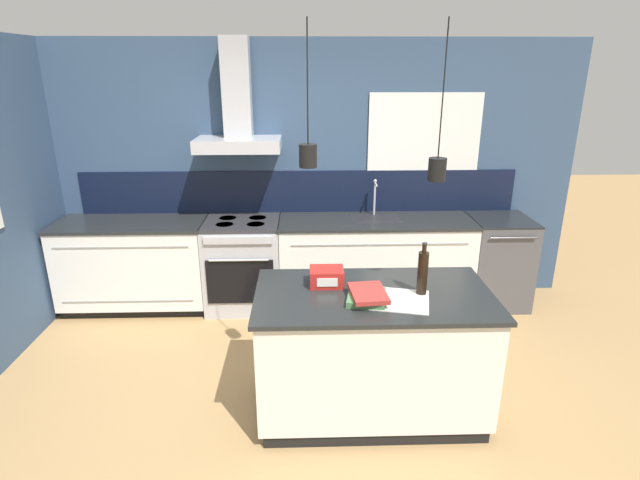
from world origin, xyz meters
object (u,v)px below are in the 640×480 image
Objects in this scene: oven_range at (244,264)px; red_supply_box at (327,277)px; book_stack at (367,295)px; dishwasher at (496,261)px; bottle_on_island at (423,272)px.

red_supply_box is at bearing -63.34° from oven_range.
oven_range is 2.73× the size of book_stack.
book_stack is 1.44× the size of red_supply_box.
oven_range is 1.78m from red_supply_box.
dishwasher is (2.57, 0.00, -0.00)m from oven_range.
dishwasher is 2.42m from red_supply_box.
bottle_on_island is 0.65m from red_supply_box.
dishwasher is at bearing 40.25° from red_supply_box.
red_supply_box is at bearing 134.65° from book_stack.
book_stack reaches higher than oven_range.
book_stack is at bearing -167.08° from bottle_on_island.
book_stack is at bearing -131.11° from dishwasher.
dishwasher is at bearing 0.09° from oven_range.
oven_range and dishwasher have the same top height.
dishwasher is 2.73× the size of book_stack.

